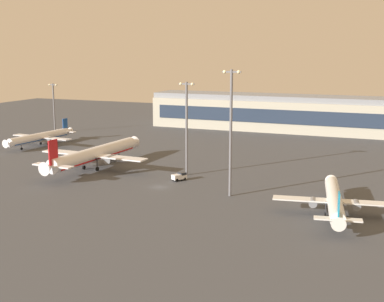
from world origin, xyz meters
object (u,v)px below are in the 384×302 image
at_px(baggage_tractor, 179,176).
at_px(apron_light_west, 187,123).
at_px(airplane_mid_apron, 41,137).
at_px(airplane_terminal_side, 94,154).
at_px(airplane_far_stand, 334,200).
at_px(apron_light_east, 231,127).
at_px(apron_light_central, 54,104).

bearing_deg(baggage_tractor, apron_light_west, 127.74).
bearing_deg(airplane_mid_apron, baggage_tractor, 162.47).
relative_size(airplane_terminal_side, baggage_tractor, 10.40).
distance_m(airplane_far_stand, apron_light_east, 30.70).
height_order(airplane_far_stand, apron_light_east, apron_light_east).
relative_size(airplane_terminal_side, apron_light_east, 1.49).
relative_size(airplane_far_stand, apron_light_west, 1.27).
bearing_deg(apron_light_east, airplane_mid_apron, 156.18).
relative_size(airplane_far_stand, airplane_mid_apron, 0.99).
height_order(airplane_mid_apron, apron_light_east, apron_light_east).
bearing_deg(airplane_mid_apron, airplane_far_stand, 163.80).
distance_m(airplane_far_stand, airplane_mid_apron, 125.78).
relative_size(apron_light_central, apron_light_west, 0.80).
bearing_deg(airplane_terminal_side, airplane_far_stand, -11.59).
distance_m(airplane_far_stand, airplane_terminal_side, 77.82).
xyz_separation_m(airplane_terminal_side, apron_light_central, (-57.92, 56.87, 8.24)).
height_order(airplane_mid_apron, apron_light_central, apron_light_central).
xyz_separation_m(apron_light_central, apron_light_west, (87.83, -53.60, 2.82)).
bearing_deg(apron_light_central, apron_light_west, -31.39).
xyz_separation_m(apron_light_west, apron_light_east, (19.01, -16.69, 2.20)).
bearing_deg(baggage_tractor, airplane_mid_apron, -170.70).
bearing_deg(airplane_terminal_side, apron_light_west, 8.94).
distance_m(airplane_terminal_side, apron_light_central, 81.58).
distance_m(airplane_terminal_side, baggage_tractor, 31.02).
xyz_separation_m(airplane_terminal_side, apron_light_east, (48.93, -13.43, 13.26)).
bearing_deg(airplane_terminal_side, airplane_mid_apron, 150.20).
height_order(airplane_terminal_side, airplane_mid_apron, airplane_terminal_side).
height_order(baggage_tractor, apron_light_west, apron_light_west).
relative_size(airplane_mid_apron, apron_light_central, 1.60).
bearing_deg(apron_light_west, airplane_terminal_side, -173.77).
distance_m(apron_light_west, apron_light_east, 25.40).
distance_m(airplane_terminal_side, apron_light_west, 32.06).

